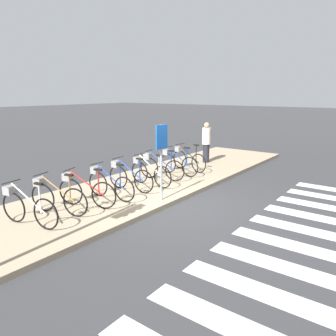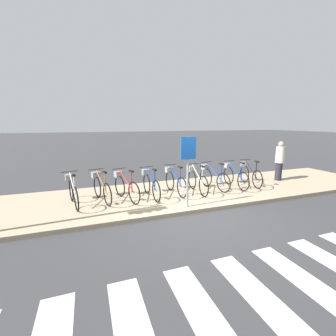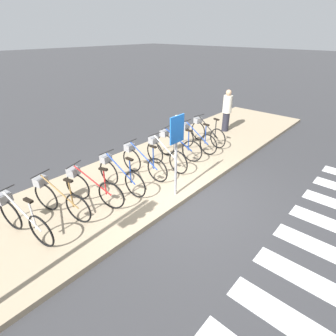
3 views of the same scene
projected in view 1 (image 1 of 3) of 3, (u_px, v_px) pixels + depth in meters
ground_plane at (173, 206)px, 8.45m from camera, size 120.00×120.00×0.00m
sidewalk at (127, 192)px, 9.38m from camera, size 16.43×3.23×0.12m
parked_bicycle_0 at (26, 206)px, 6.82m from camera, size 0.49×1.57×0.98m
parked_bicycle_1 at (55, 195)px, 7.48m from camera, size 0.56×1.55×0.98m
parked_bicycle_2 at (83, 189)px, 7.95m from camera, size 0.63×1.52×0.98m
parked_bicycle_3 at (108, 182)px, 8.55m from camera, size 0.46×1.59×0.98m
parked_bicycle_4 at (128, 175)px, 9.28m from camera, size 0.46×1.59×0.98m
parked_bicycle_5 at (148, 171)px, 9.80m from camera, size 0.46×1.59×0.98m
parked_bicycle_6 at (159, 166)px, 10.46m from camera, size 0.46×1.57×0.98m
parked_bicycle_7 at (176, 162)px, 11.09m from camera, size 0.46×1.59×0.98m
parked_bicycle_8 at (187, 158)px, 11.69m from camera, size 0.47×1.57×0.98m
pedestrian at (206, 142)px, 12.91m from camera, size 0.34×0.34×1.59m
sign_post at (161, 149)px, 8.22m from camera, size 0.44×0.07×1.95m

